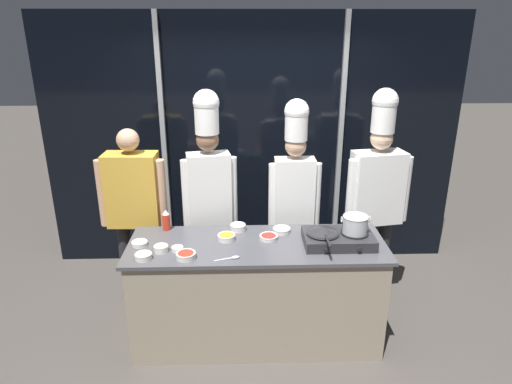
% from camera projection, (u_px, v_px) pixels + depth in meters
% --- Properties ---
extents(ground_plane, '(24.00, 24.00, 0.00)m').
position_uv_depth(ground_plane, '(257.00, 336.00, 3.98)').
color(ground_plane, '#47423D').
extents(window_wall_back, '(4.41, 0.09, 2.70)m').
position_uv_depth(window_wall_back, '(252.00, 144.00, 4.89)').
color(window_wall_back, black).
rests_on(window_wall_back, ground_plane).
extents(demo_counter, '(2.08, 0.71, 0.91)m').
position_uv_depth(demo_counter, '(257.00, 292.00, 3.83)').
color(demo_counter, gray).
rests_on(demo_counter, ground_plane).
extents(portable_stove, '(0.56, 0.37, 0.10)m').
position_uv_depth(portable_stove, '(338.00, 238.00, 3.65)').
color(portable_stove, '#28282B').
rests_on(portable_stove, demo_counter).
extents(frying_pan, '(0.26, 0.46, 0.05)m').
position_uv_depth(frying_pan, '(323.00, 230.00, 3.62)').
color(frying_pan, '#232326').
rests_on(frying_pan, portable_stove).
extents(stock_pot, '(0.23, 0.20, 0.14)m').
position_uv_depth(stock_pot, '(355.00, 224.00, 3.61)').
color(stock_pot, '#B7BABF').
rests_on(stock_pot, portable_stove).
extents(squeeze_bottle_chili, '(0.07, 0.07, 0.18)m').
position_uv_depth(squeeze_bottle_chili, '(166.00, 220.00, 3.88)').
color(squeeze_bottle_chili, red).
rests_on(squeeze_bottle_chili, demo_counter).
extents(prep_bowl_carrots, '(0.15, 0.15, 0.05)m').
position_uv_depth(prep_bowl_carrots, '(226.00, 237.00, 3.72)').
color(prep_bowl_carrots, silver).
rests_on(prep_bowl_carrots, demo_counter).
extents(prep_bowl_shrimp, '(0.11, 0.11, 0.05)m').
position_uv_depth(prep_bowl_shrimp, '(161.00, 248.00, 3.53)').
color(prep_bowl_shrimp, silver).
rests_on(prep_bowl_shrimp, demo_counter).
extents(prep_bowl_noodles, '(0.13, 0.13, 0.03)m').
position_uv_depth(prep_bowl_noodles, '(139.00, 243.00, 3.63)').
color(prep_bowl_noodles, silver).
rests_on(prep_bowl_noodles, demo_counter).
extents(prep_bowl_onion, '(0.13, 0.13, 0.05)m').
position_uv_depth(prep_bowl_onion, '(143.00, 256.00, 3.42)').
color(prep_bowl_onion, silver).
rests_on(prep_bowl_onion, demo_counter).
extents(prep_bowl_chili_flakes, '(0.15, 0.15, 0.05)m').
position_uv_depth(prep_bowl_chili_flakes, '(186.00, 255.00, 3.43)').
color(prep_bowl_chili_flakes, silver).
rests_on(prep_bowl_chili_flakes, demo_counter).
extents(prep_bowl_chicken, '(0.09, 0.09, 0.03)m').
position_uv_depth(prep_bowl_chicken, '(177.00, 248.00, 3.55)').
color(prep_bowl_chicken, silver).
rests_on(prep_bowl_chicken, demo_counter).
extents(prep_bowl_bell_pepper, '(0.15, 0.15, 0.03)m').
position_uv_depth(prep_bowl_bell_pepper, '(269.00, 237.00, 3.74)').
color(prep_bowl_bell_pepper, silver).
rests_on(prep_bowl_bell_pepper, demo_counter).
extents(prep_bowl_garlic, '(0.13, 0.13, 0.06)m').
position_uv_depth(prep_bowl_garlic, '(238.00, 227.00, 3.89)').
color(prep_bowl_garlic, silver).
rests_on(prep_bowl_garlic, demo_counter).
extents(prep_bowl_rice, '(0.15, 0.15, 0.04)m').
position_uv_depth(prep_bowl_rice, '(282.00, 230.00, 3.86)').
color(prep_bowl_rice, silver).
rests_on(prep_bowl_rice, demo_counter).
extents(serving_spoon_slotted, '(0.20, 0.09, 0.02)m').
position_uv_depth(serving_spoon_slotted, '(231.00, 258.00, 3.43)').
color(serving_spoon_slotted, '#B2B5BA').
rests_on(serving_spoon_slotted, demo_counter).
extents(person_guest, '(0.62, 0.26, 1.72)m').
position_uv_depth(person_guest, '(134.00, 203.00, 4.14)').
color(person_guest, '#232326').
rests_on(person_guest, ground_plane).
extents(chef_head, '(0.49, 0.26, 2.06)m').
position_uv_depth(chef_head, '(209.00, 182.00, 4.08)').
color(chef_head, '#232326').
rests_on(chef_head, ground_plane).
extents(chef_sous, '(0.48, 0.21, 1.97)m').
position_uv_depth(chef_sous, '(294.00, 185.00, 4.14)').
color(chef_sous, '#4C4C51').
rests_on(chef_sous, ground_plane).
extents(chef_line, '(0.60, 0.31, 2.06)m').
position_uv_depth(chef_line, '(377.00, 186.00, 4.16)').
color(chef_line, '#232326').
rests_on(chef_line, ground_plane).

